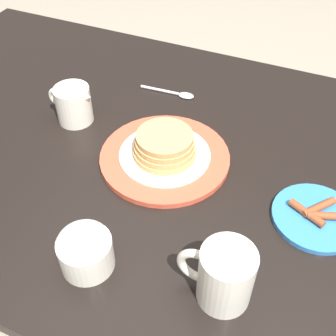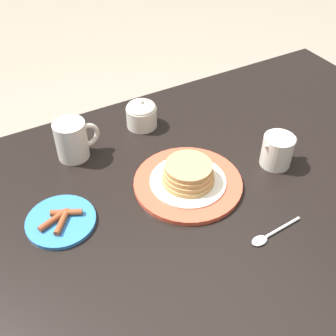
{
  "view_description": "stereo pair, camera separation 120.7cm",
  "coord_description": "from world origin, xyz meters",
  "px_view_note": "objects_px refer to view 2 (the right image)",
  "views": [
    {
      "loc": [
        -0.29,
        0.59,
        1.37
      ],
      "look_at": [
        -0.06,
        0.07,
        0.81
      ],
      "focal_mm": 45.0,
      "sensor_mm": 36.0,
      "label": 1
    },
    {
      "loc": [
        -0.43,
        -0.6,
        1.49
      ],
      "look_at": [
        -0.06,
        0.07,
        0.81
      ],
      "focal_mm": 45.0,
      "sensor_mm": 36.0,
      "label": 2
    }
  ],
  "objects_px": {
    "sugar_bowl": "(142,114)",
    "creamer_pitcher": "(277,150)",
    "spoon": "(268,235)",
    "side_plate_bacon": "(61,221)",
    "coffee_mug": "(73,139)",
    "pancake_plate": "(188,179)"
  },
  "relations": [
    {
      "from": "side_plate_bacon",
      "to": "coffee_mug",
      "type": "bearing_deg",
      "value": 62.45
    },
    {
      "from": "coffee_mug",
      "to": "spoon",
      "type": "relative_size",
      "value": 0.86
    },
    {
      "from": "side_plate_bacon",
      "to": "creamer_pitcher",
      "type": "relative_size",
      "value": 1.33
    },
    {
      "from": "spoon",
      "to": "coffee_mug",
      "type": "bearing_deg",
      "value": 120.21
    },
    {
      "from": "coffee_mug",
      "to": "creamer_pitcher",
      "type": "relative_size",
      "value": 1.01
    },
    {
      "from": "coffee_mug",
      "to": "creamer_pitcher",
      "type": "xyz_separation_m",
      "value": [
        0.44,
        -0.28,
        -0.01
      ]
    },
    {
      "from": "pancake_plate",
      "to": "spoon",
      "type": "distance_m",
      "value": 0.23
    },
    {
      "from": "coffee_mug",
      "to": "spoon",
      "type": "distance_m",
      "value": 0.54
    },
    {
      "from": "coffee_mug",
      "to": "sugar_bowl",
      "type": "xyz_separation_m",
      "value": [
        0.21,
        0.04,
        -0.01
      ]
    },
    {
      "from": "pancake_plate",
      "to": "sugar_bowl",
      "type": "bearing_deg",
      "value": 87.31
    },
    {
      "from": "pancake_plate",
      "to": "sugar_bowl",
      "type": "height_order",
      "value": "sugar_bowl"
    },
    {
      "from": "side_plate_bacon",
      "to": "coffee_mug",
      "type": "distance_m",
      "value": 0.24
    },
    {
      "from": "side_plate_bacon",
      "to": "spoon",
      "type": "distance_m",
      "value": 0.46
    },
    {
      "from": "creamer_pitcher",
      "to": "spoon",
      "type": "xyz_separation_m",
      "value": [
        -0.17,
        -0.18,
        -0.04
      ]
    },
    {
      "from": "coffee_mug",
      "to": "creamer_pitcher",
      "type": "bearing_deg",
      "value": -32.7
    },
    {
      "from": "creamer_pitcher",
      "to": "pancake_plate",
      "type": "bearing_deg",
      "value": 170.38
    },
    {
      "from": "spoon",
      "to": "side_plate_bacon",
      "type": "bearing_deg",
      "value": 145.91
    },
    {
      "from": "pancake_plate",
      "to": "spoon",
      "type": "bearing_deg",
      "value": -72.8
    },
    {
      "from": "sugar_bowl",
      "to": "creamer_pitcher",
      "type": "bearing_deg",
      "value": -54.69
    },
    {
      "from": "side_plate_bacon",
      "to": "creamer_pitcher",
      "type": "height_order",
      "value": "creamer_pitcher"
    },
    {
      "from": "side_plate_bacon",
      "to": "coffee_mug",
      "type": "xyz_separation_m",
      "value": [
        0.11,
        0.21,
        0.05
      ]
    },
    {
      "from": "side_plate_bacon",
      "to": "spoon",
      "type": "relative_size",
      "value": 1.13
    }
  ]
}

